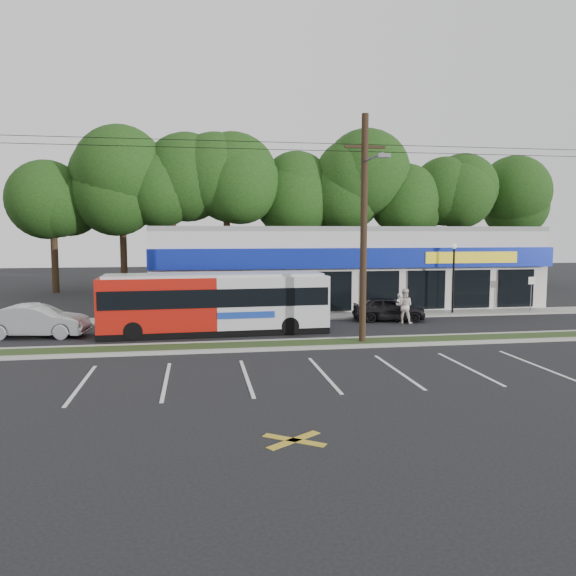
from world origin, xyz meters
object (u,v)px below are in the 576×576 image
(utility_pole, at_px, (361,221))
(car_silver, at_px, (36,321))
(metrobus, at_px, (215,302))
(pedestrian_b, at_px, (404,306))
(lamp_post, at_px, (454,270))
(car_dark, at_px, (389,309))
(sign_post, at_px, (531,288))
(pedestrian_a, at_px, (399,307))

(utility_pole, relative_size, car_silver, 10.60)
(metrobus, bearing_deg, pedestrian_b, 6.12)
(lamp_post, relative_size, metrobus, 0.38)
(car_dark, relative_size, pedestrian_b, 2.10)
(sign_post, relative_size, metrobus, 0.20)
(utility_pole, bearing_deg, pedestrian_a, 55.84)
(metrobus, height_order, pedestrian_b, metrobus)
(utility_pole, xyz_separation_m, pedestrian_b, (4.02, 5.07, -4.46))
(lamp_post, relative_size, pedestrian_a, 2.73)
(car_silver, distance_m, pedestrian_a, 18.76)
(utility_pole, xyz_separation_m, metrobus, (-6.19, 3.57, -3.85))
(lamp_post, relative_size, car_silver, 0.90)
(utility_pole, distance_m, pedestrian_a, 8.63)
(car_dark, height_order, pedestrian_b, pedestrian_b)
(car_silver, bearing_deg, utility_pole, -99.93)
(lamp_post, height_order, car_silver, lamp_post)
(lamp_post, distance_m, sign_post, 5.13)
(pedestrian_a, bearing_deg, utility_pole, 28.52)
(lamp_post, height_order, pedestrian_a, lamp_post)
(sign_post, xyz_separation_m, pedestrian_b, (-9.15, -2.57, -0.60))
(pedestrian_b, bearing_deg, metrobus, 32.75)
(utility_pole, height_order, pedestrian_a, utility_pole)
(sign_post, bearing_deg, lamp_post, 177.42)
(car_silver, xyz_separation_m, pedestrian_a, (18.66, 1.98, 0.00))
(sign_post, relative_size, car_silver, 0.47)
(car_silver, bearing_deg, pedestrian_b, -81.25)
(utility_pole, relative_size, pedestrian_a, 32.14)
(car_silver, bearing_deg, metrobus, -87.62)
(utility_pole, relative_size, car_dark, 12.43)
(car_silver, height_order, pedestrian_b, pedestrian_b)
(car_silver, height_order, pedestrian_a, pedestrian_a)
(utility_pole, distance_m, sign_post, 15.71)
(car_silver, xyz_separation_m, pedestrian_b, (18.59, 1.03, 0.18))
(lamp_post, bearing_deg, pedestrian_b, -145.98)
(metrobus, xyz_separation_m, pedestrian_b, (10.21, 1.50, -0.60))
(car_dark, distance_m, pedestrian_a, 0.61)
(pedestrian_b, bearing_deg, sign_post, -139.89)
(car_silver, relative_size, pedestrian_a, 3.03)
(sign_post, relative_size, pedestrian_a, 1.43)
(lamp_post, bearing_deg, metrobus, -163.32)
(utility_pole, xyz_separation_m, lamp_post, (8.17, 7.87, -2.74))
(pedestrian_a, bearing_deg, sign_post, 162.82)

